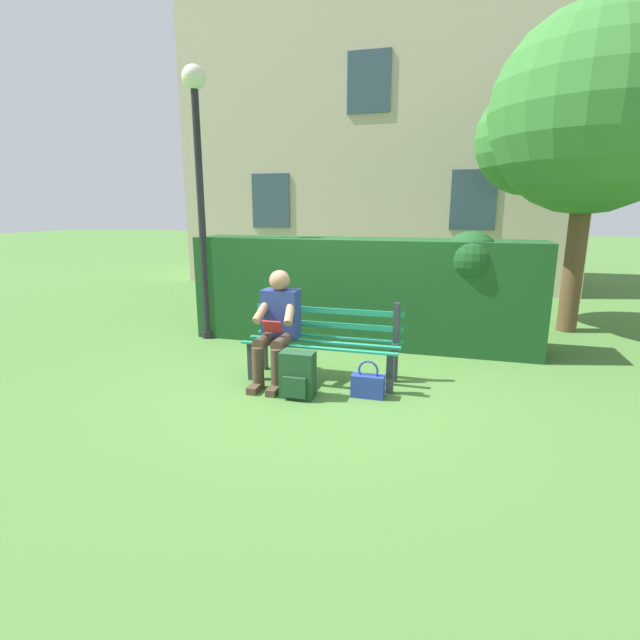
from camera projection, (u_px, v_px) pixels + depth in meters
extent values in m
plane|color=#477533|center=(323.00, 380.00, 5.04)|extent=(60.00, 60.00, 0.00)
cube|color=#2D3338|center=(390.00, 374.00, 4.64)|extent=(0.07, 0.07, 0.41)
cube|color=#2D3338|center=(252.00, 361.00, 5.03)|extent=(0.07, 0.07, 0.41)
cube|color=#2D3338|center=(394.00, 363.00, 4.96)|extent=(0.07, 0.07, 0.41)
cube|color=#2D3338|center=(264.00, 352.00, 5.35)|extent=(0.07, 0.07, 0.41)
cube|color=#1E8460|center=(328.00, 337.00, 5.15)|extent=(1.63, 0.06, 0.02)
cube|color=#1E8460|center=(323.00, 342.00, 4.95)|extent=(1.63, 0.06, 0.02)
cube|color=#1E8460|center=(317.00, 348.00, 4.74)|extent=(1.63, 0.06, 0.02)
cube|color=#2D3338|center=(396.00, 322.00, 4.90)|extent=(0.06, 0.06, 0.41)
cube|color=#2D3338|center=(264.00, 314.00, 5.29)|extent=(0.06, 0.06, 0.41)
cube|color=#1E8460|center=(328.00, 325.00, 5.11)|extent=(1.63, 0.02, 0.06)
cube|color=#1E8460|center=(328.00, 311.00, 5.08)|extent=(1.63, 0.02, 0.06)
cube|color=navy|center=(281.00, 314.00, 5.03)|extent=(0.38, 0.22, 0.52)
sphere|color=#A57A5B|center=(280.00, 281.00, 4.92)|extent=(0.22, 0.22, 0.22)
cylinder|color=#473828|center=(283.00, 341.00, 4.86)|extent=(0.13, 0.42, 0.13)
cylinder|color=#473828|center=(265.00, 340.00, 4.91)|extent=(0.13, 0.42, 0.13)
cylinder|color=#473828|center=(277.00, 370.00, 4.72)|extent=(0.12, 0.12, 0.43)
cylinder|color=#473828|center=(258.00, 368.00, 4.77)|extent=(0.12, 0.12, 0.43)
cube|color=#473828|center=(274.00, 390.00, 4.68)|extent=(0.10, 0.24, 0.07)
cube|color=#473828|center=(255.00, 388.00, 4.74)|extent=(0.10, 0.24, 0.07)
cylinder|color=#A57A5B|center=(290.00, 312.00, 4.84)|extent=(0.14, 0.32, 0.26)
cylinder|color=#A57A5B|center=(263.00, 310.00, 4.92)|extent=(0.14, 0.32, 0.26)
cube|color=#B22626|center=(272.00, 327.00, 4.80)|extent=(0.20, 0.07, 0.13)
cube|color=#19471E|center=(361.00, 292.00, 6.32)|extent=(4.54, 0.74, 1.40)
sphere|color=#19471E|center=(471.00, 259.00, 5.75)|extent=(0.67, 0.67, 0.67)
sphere|color=#19471E|center=(283.00, 257.00, 6.60)|extent=(0.60, 0.60, 0.60)
cylinder|color=brown|center=(575.00, 253.00, 6.82)|extent=(0.27, 0.27, 2.31)
sphere|color=#387A33|center=(593.00, 112.00, 6.38)|extent=(2.72, 2.72, 2.72)
sphere|color=#387A33|center=(532.00, 139.00, 7.01)|extent=(1.63, 1.63, 1.63)
cube|color=#BCAD93|center=(380.00, 136.00, 11.39)|extent=(8.85, 3.17, 6.95)
cube|color=#334756|center=(473.00, 200.00, 9.65)|extent=(0.90, 0.04, 1.20)
cube|color=#334756|center=(271.00, 201.00, 10.82)|extent=(0.90, 0.04, 1.20)
cube|color=#334756|center=(369.00, 82.00, 9.69)|extent=(0.90, 0.04, 1.20)
cube|color=#1E4728|center=(298.00, 375.00, 4.55)|extent=(0.33, 0.18, 0.46)
cube|color=#1E4728|center=(294.00, 388.00, 4.47)|extent=(0.23, 0.04, 0.20)
cylinder|color=#1E4728|center=(311.00, 370.00, 4.62)|extent=(0.04, 0.04, 0.27)
cylinder|color=#1E4728|center=(292.00, 368.00, 4.67)|extent=(0.04, 0.04, 0.27)
cube|color=navy|center=(368.00, 386.00, 4.58)|extent=(0.32, 0.13, 0.22)
torus|color=navy|center=(368.00, 370.00, 4.54)|extent=(0.20, 0.02, 0.20)
cylinder|color=black|center=(208.00, 334.00, 6.70)|extent=(0.17, 0.17, 0.10)
cylinder|color=black|center=(202.00, 220.00, 6.33)|extent=(0.09, 0.09, 3.27)
sphere|color=silver|center=(194.00, 77.00, 5.93)|extent=(0.30, 0.30, 0.30)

